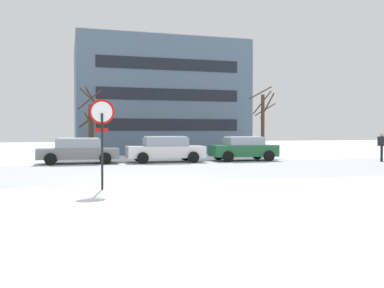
{
  "coord_description": "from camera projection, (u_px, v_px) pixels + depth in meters",
  "views": [
    {
      "loc": [
        -2.67,
        -15.24,
        1.77
      ],
      "look_at": [
        3.3,
        5.37,
        1.15
      ],
      "focal_mm": 39.76,
      "sensor_mm": 36.0,
      "label": 1
    }
  ],
  "objects": [
    {
      "name": "tree_far_left",
      "position": [
        263.0,
        121.0,
        29.96
      ],
      "size": [
        1.73,
        1.35,
        5.06
      ],
      "color": "#423326",
      "rests_on": "ground"
    },
    {
      "name": "ground_plane",
      "position": [
        146.0,
        180.0,
        15.42
      ],
      "size": [
        120.0,
        120.0,
        0.0
      ],
      "primitive_type": "plane",
      "color": "white"
    },
    {
      "name": "pedestrian_crossing",
      "position": [
        382.0,
        145.0,
        25.15
      ],
      "size": [
        0.38,
        0.46,
        1.7
      ],
      "color": "black",
      "rests_on": "ground"
    },
    {
      "name": "road_surface",
      "position": [
        132.0,
        171.0,
        18.94
      ],
      "size": [
        80.0,
        9.33,
        0.0
      ],
      "color": "#B7BCC4",
      "rests_on": "ground"
    },
    {
      "name": "stop_sign",
      "position": [
        102.0,
        126.0,
        12.88
      ],
      "size": [
        0.76,
        0.13,
        2.75
      ],
      "color": "black",
      "rests_on": "ground"
    },
    {
      "name": "parked_car_green",
      "position": [
        243.0,
        148.0,
        25.91
      ],
      "size": [
        4.02,
        2.12,
        1.47
      ],
      "color": "#1E6038",
      "rests_on": "ground"
    },
    {
      "name": "building_far_left",
      "position": [
        156.0,
        99.0,
        37.47
      ],
      "size": [
        13.75,
        10.83,
        9.29
      ],
      "color": "slate",
      "rests_on": "ground"
    },
    {
      "name": "parked_car_white",
      "position": [
        165.0,
        149.0,
        24.63
      ],
      "size": [
        4.49,
        2.26,
        1.5
      ],
      "color": "white",
      "rests_on": "ground"
    },
    {
      "name": "tree_far_right",
      "position": [
        91.0,
        127.0,
        27.5
      ],
      "size": [
        1.58,
        1.61,
        4.6
      ],
      "color": "#423326",
      "rests_on": "ground"
    },
    {
      "name": "parked_car_gray",
      "position": [
        78.0,
        150.0,
        23.56
      ],
      "size": [
        4.41,
        2.22,
        1.42
      ],
      "color": "slate",
      "rests_on": "ground"
    }
  ]
}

